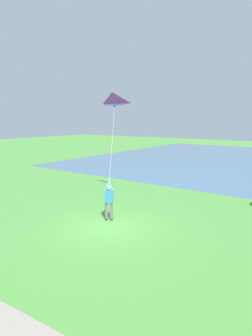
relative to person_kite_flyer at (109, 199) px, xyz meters
name	(u,v)px	position (x,y,z in m)	size (l,w,h in m)	color
ground_plane	(109,227)	(0.74, 0.57, -1.05)	(120.00, 120.00, 0.00)	#4C8E3D
person_kite_flyer	(109,199)	(0.00, 0.00, 0.00)	(0.62, 0.55, 1.83)	#232328
flying_kite	(112,101)	(-3.58, -2.58, 4.91)	(3.63, 3.17, 4.65)	purple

